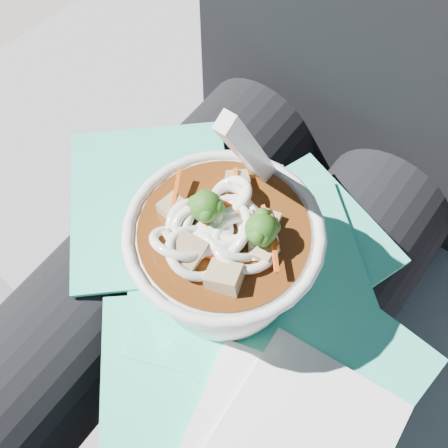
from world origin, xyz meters
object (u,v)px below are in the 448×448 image
Objects in this scene: person_body at (254,236)px; udon_bowl at (224,251)px; stone_ledge at (268,317)px; plastic_bag at (232,281)px; lap at (199,317)px.

udon_bowl is (0.02, -0.08, 0.11)m from person_body.
plastic_bag is (0.02, -0.13, 0.37)m from stone_ledge.
person_body is 0.14m from udon_bowl.
stone_ledge is 0.39m from plastic_bag.
stone_ledge is 1.02× the size of person_body.
person_body reaches higher than plastic_bag.
lap reaches higher than stone_ledge.
lap is at bearing -147.83° from udon_bowl.
lap is 0.49× the size of person_body.
stone_ledge is 5.00× the size of udon_bowl.
person_body is at bearing 90.00° from lap.
udon_bowl is at bearing -81.37° from stone_ledge.
stone_ledge is 0.33m from lap.
person_body reaches higher than stone_ledge.
person_body is at bearing -90.00° from stone_ledge.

